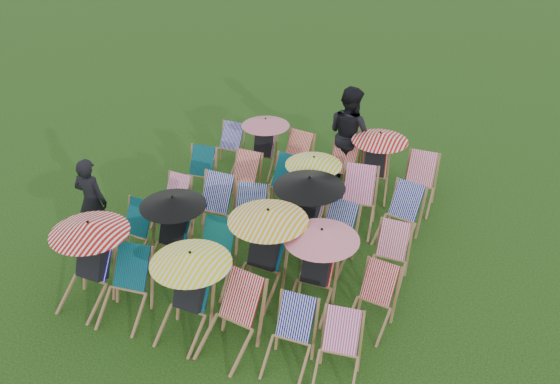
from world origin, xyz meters
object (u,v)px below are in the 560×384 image
at_px(deckchair_5, 338,353).
at_px(deckchair_29, 418,183).
at_px(person_left, 91,201).
at_px(deckchair_0, 87,262).
at_px(person_rear, 349,133).

xyz_separation_m(deckchair_5, deckchair_29, (0.07, 4.60, 0.04)).
xyz_separation_m(deckchair_29, person_left, (-4.86, -3.24, 0.32)).
xyz_separation_m(deckchair_0, person_rear, (2.42, 5.10, 0.25)).
bearing_deg(person_left, person_rear, -133.72).
bearing_deg(person_left, deckchair_0, 122.38).
distance_m(deckchair_0, person_left, 1.60).
bearing_deg(person_left, deckchair_5, 161.83).
relative_size(person_left, person_rear, 0.81).
relative_size(deckchair_5, deckchair_29, 0.91).
bearing_deg(deckchair_5, deckchair_29, 82.22).
bearing_deg(deckchair_29, person_left, -147.47).
height_order(person_left, person_rear, person_rear).
bearing_deg(deckchair_29, deckchair_5, -92.05).
relative_size(deckchair_29, person_left, 0.60).
xyz_separation_m(deckchair_5, person_rear, (-1.45, 5.14, 0.54)).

